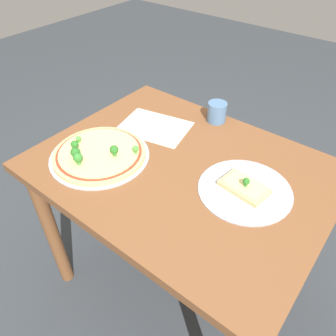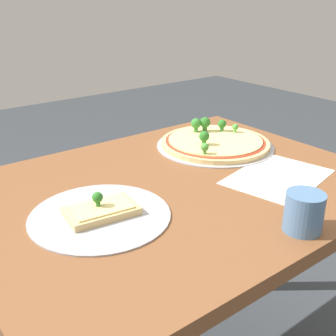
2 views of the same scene
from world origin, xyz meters
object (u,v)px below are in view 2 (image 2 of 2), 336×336
(dining_table, at_px, (176,224))
(pizza_tray_slice, at_px, (101,213))
(drinking_cup, at_px, (304,212))
(pizza_tray_whole, at_px, (215,142))

(dining_table, xyz_separation_m, pizza_tray_slice, (-0.24, -0.03, 0.13))
(pizza_tray_slice, xyz_separation_m, drinking_cup, (0.30, -0.31, 0.03))
(dining_table, distance_m, pizza_tray_whole, 0.34)
(pizza_tray_slice, height_order, drinking_cup, drinking_cup)
(pizza_tray_whole, bearing_deg, pizza_tray_slice, -160.84)
(pizza_tray_whole, distance_m, drinking_cup, 0.53)
(pizza_tray_slice, bearing_deg, pizza_tray_whole, 19.16)
(dining_table, xyz_separation_m, drinking_cup, (0.06, -0.34, 0.16))
(drinking_cup, bearing_deg, pizza_tray_slice, 134.65)
(dining_table, height_order, pizza_tray_whole, pizza_tray_whole)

